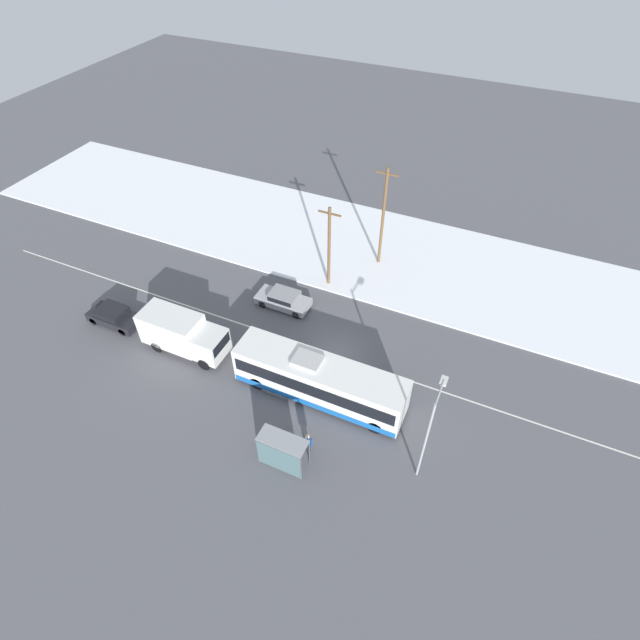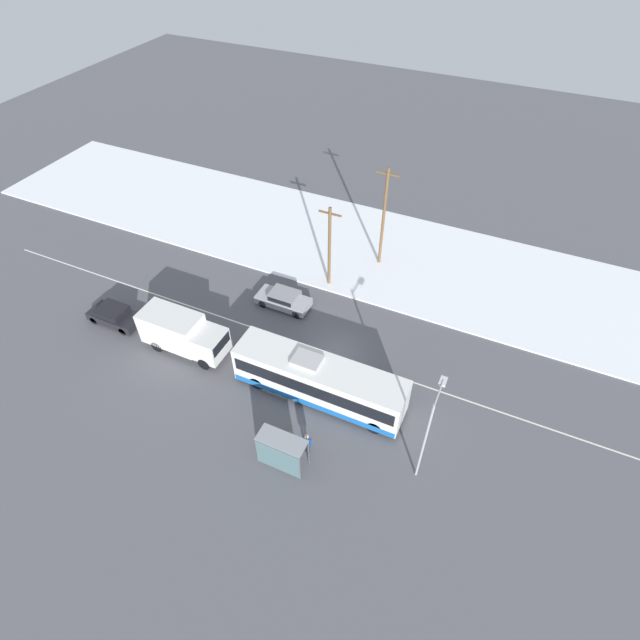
% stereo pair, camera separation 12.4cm
% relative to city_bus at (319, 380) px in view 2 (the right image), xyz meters
% --- Properties ---
extents(ground_plane, '(120.00, 120.00, 0.00)m').
position_rel_city_bus_xyz_m(ground_plane, '(-0.53, 3.61, -1.57)').
color(ground_plane, '#56565B').
extents(snow_lot, '(80.00, 13.16, 0.12)m').
position_rel_city_bus_xyz_m(snow_lot, '(-0.53, 16.31, -1.51)').
color(snow_lot, white).
rests_on(snow_lot, ground_plane).
extents(lane_marking_center, '(60.00, 0.12, 0.00)m').
position_rel_city_bus_xyz_m(lane_marking_center, '(-0.53, 3.61, -1.57)').
color(lane_marking_center, silver).
rests_on(lane_marking_center, ground_plane).
extents(city_bus, '(11.24, 2.57, 3.21)m').
position_rel_city_bus_xyz_m(city_bus, '(0.00, 0.00, 0.00)').
color(city_bus, white).
rests_on(city_bus, ground_plane).
extents(box_truck, '(6.19, 2.30, 2.93)m').
position_rel_city_bus_xyz_m(box_truck, '(-10.43, -0.17, 0.05)').
color(box_truck, silver).
rests_on(box_truck, ground_plane).
extents(sedan_car, '(4.19, 1.80, 1.35)m').
position_rel_city_bus_xyz_m(sedan_car, '(-6.13, 6.72, -0.82)').
color(sedan_car, '#9E9EA3').
rests_on(sedan_car, ground_plane).
extents(parked_car_near_truck, '(4.03, 1.80, 1.40)m').
position_rel_city_bus_xyz_m(parked_car_near_truck, '(-16.77, -0.17, -0.80)').
color(parked_car_near_truck, black).
rests_on(parked_car_near_truck, ground_plane).
extents(pedestrian_at_stop, '(0.61, 0.27, 1.69)m').
position_rel_city_bus_xyz_m(pedestrian_at_stop, '(1.08, -4.06, -0.53)').
color(pedestrian_at_stop, '#23232D').
rests_on(pedestrian_at_stop, ground_plane).
extents(bus_shelter, '(2.84, 1.20, 2.40)m').
position_rel_city_bus_xyz_m(bus_shelter, '(0.15, -5.59, 0.11)').
color(bus_shelter, gray).
rests_on(bus_shelter, ground_plane).
extents(streetlamp, '(0.36, 2.17, 6.67)m').
position_rel_city_bus_xyz_m(streetlamp, '(7.42, -2.39, 2.66)').
color(streetlamp, '#9EA3A8').
rests_on(streetlamp, ground_plane).
extents(utility_pole_roadside, '(1.80, 0.24, 7.16)m').
position_rel_city_bus_xyz_m(utility_pole_roadside, '(-4.04, 10.62, 2.20)').
color(utility_pole_roadside, brown).
rests_on(utility_pole_roadside, ground_plane).
extents(utility_pole_snowlot, '(1.80, 0.24, 8.82)m').
position_rel_city_bus_xyz_m(utility_pole_snowlot, '(-1.26, 14.96, 3.03)').
color(utility_pole_snowlot, brown).
rests_on(utility_pole_snowlot, ground_plane).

